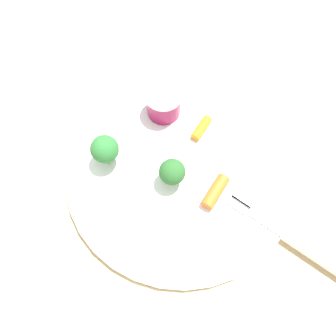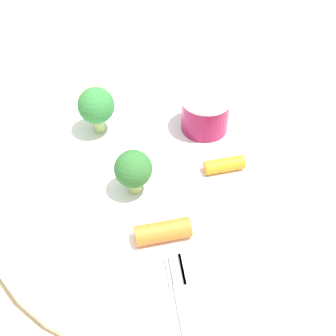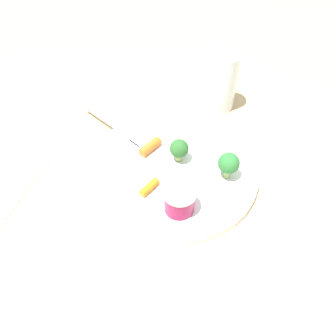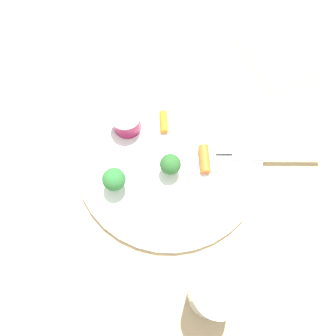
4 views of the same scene
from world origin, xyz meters
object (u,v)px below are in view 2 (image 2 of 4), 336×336
Objects in this scene: broccoli_floret_1 at (96,106)px; carrot_stick_0 at (163,231)px; broccoli_floret_0 at (134,171)px; sauce_cup at (205,113)px; carrot_stick_1 at (224,165)px; plate at (158,190)px.

broccoli_floret_1 reaches higher than carrot_stick_0.
broccoli_floret_0 is 0.06m from carrot_stick_0.
broccoli_floret_0 reaches higher than carrot_stick_0.
broccoli_floret_1 reaches higher than broccoli_floret_0.
carrot_stick_0 is at bearing 104.07° from broccoli_floret_0.
broccoli_floret_1 is (0.11, -0.02, 0.01)m from sauce_cup.
sauce_cup is 0.06m from carrot_stick_1.
carrot_stick_0 is (-0.01, 0.05, -0.02)m from broccoli_floret_0.
broccoli_floret_1 reaches higher than sauce_cup.
broccoli_floret_0 reaches higher than plate.
broccoli_floret_0 is 1.19× the size of carrot_stick_1.
plate is at bearing -97.90° from carrot_stick_0.
plate is 6.12× the size of sauce_cup.
carrot_stick_0 reaches higher than plate.
carrot_stick_1 is at bearing -139.28° from carrot_stick_0.
carrot_stick_0 is 0.10m from carrot_stick_1.
plate is at bearing 46.94° from sauce_cup.
sauce_cup is at bearing 169.21° from broccoli_floret_1.
broccoli_floret_1 is (0.02, -0.09, 0.00)m from broccoli_floret_0.
broccoli_floret_0 is 0.89× the size of broccoli_floret_1.
broccoli_floret_0 is at bearing 103.27° from broccoli_floret_1.
carrot_stick_0 is at bearing 82.10° from plate.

